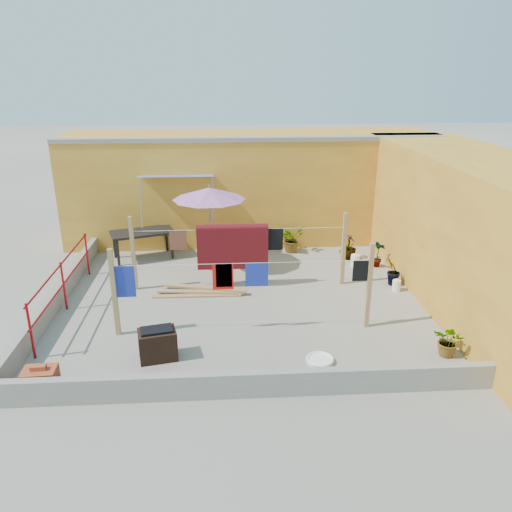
{
  "coord_description": "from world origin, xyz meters",
  "views": [
    {
      "loc": [
        -0.34,
        -10.32,
        4.92
      ],
      "look_at": [
        0.35,
        0.3,
        0.96
      ],
      "focal_mm": 35.0,
      "sensor_mm": 36.0,
      "label": 1
    }
  ],
  "objects_px": {
    "brick_stack": "(40,379)",
    "brazier": "(158,344)",
    "green_hose": "(347,252)",
    "patio_umbrella": "(209,194)",
    "white_basin": "(320,360)",
    "water_jug_a": "(355,261)",
    "outdoor_table": "(142,234)",
    "water_jug_b": "(396,285)",
    "plant_back_a": "(292,239)"
  },
  "relations": [
    {
      "from": "patio_umbrella",
      "to": "brazier",
      "type": "distance_m",
      "value": 4.79
    },
    {
      "from": "outdoor_table",
      "to": "plant_back_a",
      "type": "bearing_deg",
      "value": 3.67
    },
    {
      "from": "white_basin",
      "to": "green_hose",
      "type": "height_order",
      "value": "white_basin"
    },
    {
      "from": "patio_umbrella",
      "to": "white_basin",
      "type": "relative_size",
      "value": 4.51
    },
    {
      "from": "outdoor_table",
      "to": "brick_stack",
      "type": "xyz_separation_m",
      "value": [
        -0.78,
        -6.13,
        -0.51
      ]
    },
    {
      "from": "brazier",
      "to": "green_hose",
      "type": "bearing_deg",
      "value": 48.23
    },
    {
      "from": "green_hose",
      "to": "plant_back_a",
      "type": "bearing_deg",
      "value": 172.4
    },
    {
      "from": "patio_umbrella",
      "to": "green_hose",
      "type": "distance_m",
      "value": 4.46
    },
    {
      "from": "outdoor_table",
      "to": "plant_back_a",
      "type": "height_order",
      "value": "outdoor_table"
    },
    {
      "from": "white_basin",
      "to": "plant_back_a",
      "type": "bearing_deg",
      "value": 87.45
    },
    {
      "from": "brick_stack",
      "to": "green_hose",
      "type": "distance_m",
      "value": 9.02
    },
    {
      "from": "patio_umbrella",
      "to": "green_hose",
      "type": "relative_size",
      "value": 4.7
    },
    {
      "from": "outdoor_table",
      "to": "water_jug_a",
      "type": "xyz_separation_m",
      "value": [
        5.73,
        -1.03,
        -0.54
      ]
    },
    {
      "from": "green_hose",
      "to": "plant_back_a",
      "type": "distance_m",
      "value": 1.64
    },
    {
      "from": "water_jug_b",
      "to": "plant_back_a",
      "type": "height_order",
      "value": "plant_back_a"
    },
    {
      "from": "brick_stack",
      "to": "water_jug_a",
      "type": "distance_m",
      "value": 8.27
    },
    {
      "from": "outdoor_table",
      "to": "water_jug_b",
      "type": "distance_m",
      "value": 6.87
    },
    {
      "from": "plant_back_a",
      "to": "water_jug_a",
      "type": "bearing_deg",
      "value": -40.11
    },
    {
      "from": "outdoor_table",
      "to": "white_basin",
      "type": "relative_size",
      "value": 3.66
    },
    {
      "from": "outdoor_table",
      "to": "brazier",
      "type": "bearing_deg",
      "value": -79.09
    },
    {
      "from": "white_basin",
      "to": "water_jug_a",
      "type": "relative_size",
      "value": 1.35
    },
    {
      "from": "outdoor_table",
      "to": "green_hose",
      "type": "relative_size",
      "value": 3.81
    },
    {
      "from": "water_jug_b",
      "to": "plant_back_a",
      "type": "relative_size",
      "value": 0.39
    },
    {
      "from": "green_hose",
      "to": "plant_back_a",
      "type": "height_order",
      "value": "plant_back_a"
    },
    {
      "from": "outdoor_table",
      "to": "white_basin",
      "type": "distance_m",
      "value": 6.87
    },
    {
      "from": "outdoor_table",
      "to": "water_jug_b",
      "type": "xyz_separation_m",
      "value": [
        6.32,
        -2.64,
        -0.57
      ]
    },
    {
      "from": "white_basin",
      "to": "water_jug_b",
      "type": "distance_m",
      "value": 3.81
    },
    {
      "from": "brick_stack",
      "to": "plant_back_a",
      "type": "distance_m",
      "value": 8.11
    },
    {
      "from": "outdoor_table",
      "to": "water_jug_b",
      "type": "bearing_deg",
      "value": -22.66
    },
    {
      "from": "patio_umbrella",
      "to": "brazier",
      "type": "relative_size",
      "value": 3.05
    },
    {
      "from": "patio_umbrella",
      "to": "water_jug_a",
      "type": "relative_size",
      "value": 6.09
    },
    {
      "from": "brazier",
      "to": "water_jug_b",
      "type": "bearing_deg",
      "value": 26.47
    },
    {
      "from": "water_jug_a",
      "to": "brick_stack",
      "type": "bearing_deg",
      "value": -141.92
    },
    {
      "from": "brick_stack",
      "to": "brazier",
      "type": "height_order",
      "value": "brazier"
    },
    {
      "from": "water_jug_a",
      "to": "brazier",
      "type": "bearing_deg",
      "value": -137.98
    },
    {
      "from": "brazier",
      "to": "green_hose",
      "type": "distance_m",
      "value": 7.16
    },
    {
      "from": "white_basin",
      "to": "plant_back_a",
      "type": "distance_m",
      "value": 5.89
    },
    {
      "from": "white_basin",
      "to": "water_jug_b",
      "type": "xyz_separation_m",
      "value": [
        2.39,
        2.97,
        0.09
      ]
    },
    {
      "from": "water_jug_b",
      "to": "outdoor_table",
      "type": "bearing_deg",
      "value": 157.34
    },
    {
      "from": "brazier",
      "to": "water_jug_b",
      "type": "distance_m",
      "value": 5.92
    },
    {
      "from": "brick_stack",
      "to": "green_hose",
      "type": "relative_size",
      "value": 1.13
    },
    {
      "from": "brick_stack",
      "to": "water_jug_b",
      "type": "xyz_separation_m",
      "value": [
        7.1,
        3.49,
        -0.07
      ]
    },
    {
      "from": "outdoor_table",
      "to": "green_hose",
      "type": "xyz_separation_m",
      "value": [
        5.78,
        0.06,
        -0.68
      ]
    },
    {
      "from": "brick_stack",
      "to": "water_jug_a",
      "type": "relative_size",
      "value": 1.46
    },
    {
      "from": "white_basin",
      "to": "water_jug_a",
      "type": "distance_m",
      "value": 4.92
    },
    {
      "from": "water_jug_b",
      "to": "green_hose",
      "type": "xyz_separation_m",
      "value": [
        -0.54,
        2.69,
        -0.1
      ]
    },
    {
      "from": "outdoor_table",
      "to": "green_hose",
      "type": "height_order",
      "value": "outdoor_table"
    },
    {
      "from": "water_jug_a",
      "to": "plant_back_a",
      "type": "xyz_separation_m",
      "value": [
        -1.54,
        1.3,
        0.22
      ]
    },
    {
      "from": "water_jug_b",
      "to": "water_jug_a",
      "type": "bearing_deg",
      "value": 110.07
    },
    {
      "from": "water_jug_a",
      "to": "plant_back_a",
      "type": "bearing_deg",
      "value": 139.89
    }
  ]
}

